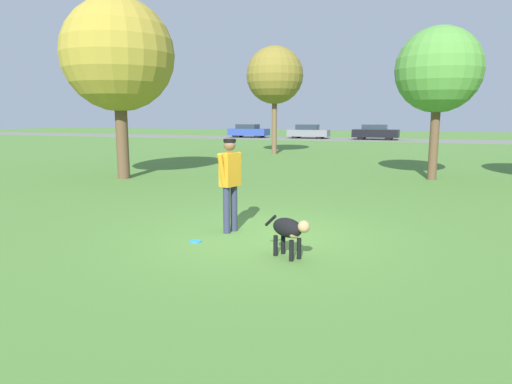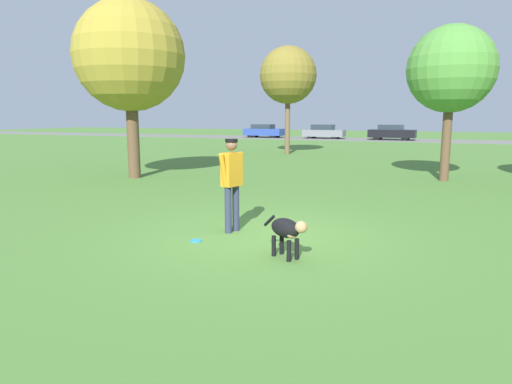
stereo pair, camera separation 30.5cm
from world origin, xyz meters
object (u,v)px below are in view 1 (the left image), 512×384
at_px(person, 230,177).
at_px(tree_near_left, 118,56).
at_px(parked_car_blue, 249,131).
at_px(parked_car_black, 375,132).
at_px(tree_mid_center, 439,70).
at_px(dog, 289,230).
at_px(frisbee, 195,241).
at_px(tree_far_left, 275,76).
at_px(parked_car_grey, 308,132).

height_order(person, tree_near_left, tree_near_left).
bearing_deg(parked_car_blue, parked_car_black, 0.34).
relative_size(person, tree_mid_center, 0.35).
relative_size(dog, parked_car_black, 0.21).
relative_size(frisbee, tree_near_left, 0.03).
height_order(dog, tree_mid_center, tree_mid_center).
relative_size(tree_near_left, tree_far_left, 1.01).
relative_size(person, parked_car_blue, 0.45).
bearing_deg(parked_car_blue, dog, -67.56).
xyz_separation_m(frisbee, tree_near_left, (-6.13, 6.46, 4.16)).
bearing_deg(person, tree_far_left, 31.47).
height_order(dog, parked_car_blue, parked_car_blue).
bearing_deg(tree_mid_center, frisbee, -112.43).
bearing_deg(parked_car_grey, parked_car_blue, -177.67).
relative_size(dog, tree_far_left, 0.15).
bearing_deg(frisbee, tree_near_left, 133.49).
bearing_deg(person, tree_near_left, 65.49).
relative_size(parked_car_grey, parked_car_black, 0.95).
bearing_deg(frisbee, person, 69.84).
bearing_deg(parked_car_blue, person, -69.00).
relative_size(tree_far_left, parked_car_grey, 1.54).
bearing_deg(dog, tree_mid_center, 107.32).
bearing_deg(parked_car_black, tree_far_left, -100.32).
height_order(dog, parked_car_black, parked_car_black).
bearing_deg(tree_near_left, parked_car_blue, 102.40).
xyz_separation_m(frisbee, tree_far_left, (-4.27, 18.08, 4.37)).
xyz_separation_m(dog, frisbee, (-1.78, 0.32, -0.44)).
bearing_deg(parked_car_black, parked_car_blue, -178.18).
distance_m(person, tree_far_left, 18.15).
height_order(parked_car_blue, parked_car_grey, parked_car_grey).
xyz_separation_m(person, dog, (1.48, -1.16, -0.60)).
bearing_deg(tree_far_left, frisbee, -76.71).
relative_size(dog, frisbee, 4.31).
distance_m(frisbee, parked_car_black, 35.91).
distance_m(person, parked_car_blue, 37.46).
height_order(tree_near_left, tree_far_left, tree_near_left).
bearing_deg(tree_mid_center, parked_car_blue, 122.44).
bearing_deg(parked_car_blue, tree_near_left, -76.79).
bearing_deg(parked_car_grey, tree_mid_center, -67.62).
distance_m(parked_car_grey, parked_car_black, 6.30).
xyz_separation_m(dog, tree_far_left, (-6.05, 18.40, 3.93)).
xyz_separation_m(person, frisbee, (-0.31, -0.84, -1.04)).
bearing_deg(person, parked_car_black, 17.57).
distance_m(frisbee, tree_far_left, 19.09).
bearing_deg(person, frisbee, 176.44).
xyz_separation_m(tree_far_left, parked_car_grey, (-2.30, 18.11, -3.74)).
distance_m(person, tree_mid_center, 10.04).
relative_size(tree_near_left, parked_car_grey, 1.56).
distance_m(frisbee, tree_near_left, 9.83).
height_order(person, parked_car_grey, person).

